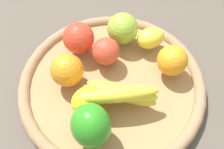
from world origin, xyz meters
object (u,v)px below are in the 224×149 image
object	(u,v)px
orange_1	(67,70)
apple_2	(79,38)
lemon_1	(151,38)
lemon_0	(87,99)
banana_bunch	(120,93)
bell_pepper	(91,126)
apple_1	(123,28)
orange_0	(172,60)
apple_0	(106,51)

from	to	relation	value
orange_1	apple_2	bearing A→B (deg)	-129.48
lemon_1	lemon_0	world-z (taller)	lemon_0
banana_bunch	orange_1	bearing A→B (deg)	-54.10
orange_1	bell_pepper	xyz separation A→B (m)	(0.01, 0.15, 0.01)
apple_1	orange_1	xyz separation A→B (m)	(0.17, 0.05, -0.00)
lemon_0	orange_0	bearing A→B (deg)	178.52
orange_0	lemon_0	distance (m)	0.21
lemon_1	bell_pepper	bearing A→B (deg)	32.55
banana_bunch	lemon_0	bearing A→B (deg)	-19.31
bell_pepper	apple_2	xyz separation A→B (m)	(-0.07, -0.22, -0.01)
apple_0	apple_2	distance (m)	0.08
orange_0	banana_bunch	xyz separation A→B (m)	(0.14, 0.02, -0.00)
apple_0	apple_1	bearing A→B (deg)	-148.97
apple_1	lemon_1	distance (m)	0.07
banana_bunch	bell_pepper	size ratio (longest dim) A/B	1.68
orange_0	bell_pepper	distance (m)	0.24
apple_2	orange_1	bearing A→B (deg)	50.52
lemon_0	apple_0	bearing A→B (deg)	-135.04
apple_0	lemon_0	xyz separation A→B (m)	(0.09, 0.09, -0.01)
lemon_1	bell_pepper	xyz separation A→B (m)	(0.23, 0.15, 0.02)
lemon_1	apple_2	bearing A→B (deg)	-24.49
orange_1	lemon_1	xyz separation A→B (m)	(-0.22, -0.00, -0.01)
bell_pepper	orange_1	bearing A→B (deg)	-3.77
orange_0	apple_2	distance (m)	0.23
orange_0	orange_1	world-z (taller)	orange_1
apple_1	orange_1	bearing A→B (deg)	16.75
apple_1	bell_pepper	xyz separation A→B (m)	(0.18, 0.20, 0.01)
apple_1	apple_2	world-z (taller)	apple_1
apple_1	apple_0	xyz separation A→B (m)	(0.07, 0.04, -0.01)
lemon_0	bell_pepper	bearing A→B (deg)	71.50
orange_1	lemon_1	distance (m)	0.22
orange_0	lemon_0	xyz separation A→B (m)	(0.21, -0.01, -0.01)
apple_1	apple_0	size ratio (longest dim) A/B	1.18
apple_1	orange_0	xyz separation A→B (m)	(-0.05, 0.14, -0.00)
orange_0	banana_bunch	size ratio (longest dim) A/B	0.44
apple_0	lemon_0	world-z (taller)	apple_0
lemon_1	bell_pepper	distance (m)	0.28
orange_1	bell_pepper	bearing A→B (deg)	85.24
orange_0	orange_1	size ratio (longest dim) A/B	0.95
lemon_1	orange_0	bearing A→B (deg)	89.82
apple_1	apple_2	bearing A→B (deg)	-11.91
banana_bunch	bell_pepper	bearing A→B (deg)	26.24
orange_1	lemon_0	distance (m)	0.08
orange_0	apple_2	size ratio (longest dim) A/B	0.92
apple_1	orange_1	world-z (taller)	apple_1
apple_1	lemon_0	world-z (taller)	apple_1
apple_1	apple_2	size ratio (longest dim) A/B	1.01
apple_2	lemon_0	bearing A→B (deg)	71.82
apple_0	lemon_1	bearing A→B (deg)	175.67
orange_0	banana_bunch	distance (m)	0.15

